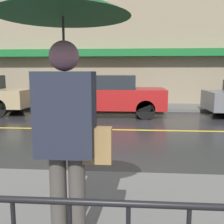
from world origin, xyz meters
The scene contains 6 objects.
ground_plane centered at (0.00, 0.00, 0.00)m, with size 80.00×80.00×0.00m, color #262628.
sidewalk_far centered at (0.00, 4.60, 0.06)m, with size 28.00×2.00×0.13m.
lane_marking centered at (0.00, 0.00, 0.00)m, with size 25.20×0.12×0.01m.
building_storefront centered at (0.00, 5.73, 3.43)m, with size 28.00×0.85×6.95m.
pedestrian centered at (-0.68, -5.47, 1.87)m, with size 1.07×1.07×2.25m.
car_red centered at (-0.94, 2.62, 0.81)m, with size 4.07×1.90×1.57m.
Camera 1 is at (-0.14, -7.57, 1.71)m, focal length 42.00 mm.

